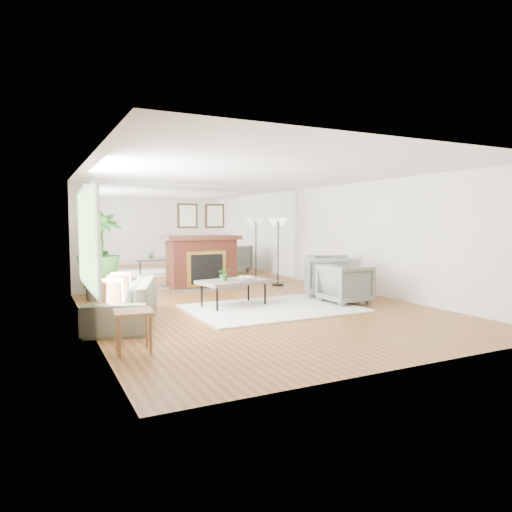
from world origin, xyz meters
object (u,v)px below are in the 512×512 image
fireplace (204,261)px  armchair_back (329,276)px  side_table (133,317)px  coffee_table (234,282)px  floor_lamp (278,228)px  sofa (124,302)px  potted_ficus (99,252)px  armchair_front (345,284)px

fireplace → armchair_back: (1.96, -2.42, -0.21)m
armchair_back → side_table: armchair_back is taller
coffee_table → floor_lamp: size_ratio=0.83×
sofa → side_table: size_ratio=4.36×
side_table → potted_ficus: bearing=88.1°
fireplace → armchair_front: 3.71m
side_table → potted_ficus: size_ratio=0.28×
coffee_table → floor_lamp: 3.23m
armchair_back → floor_lamp: (-0.14, 1.98, 1.00)m
fireplace → potted_ficus: fireplace is taller
fireplace → potted_ficus: bearing=-164.9°
sofa → side_table: (-0.20, -1.79, 0.10)m
coffee_table → sofa: sofa is taller
coffee_table → potted_ficus: (-2.16, 1.94, 0.52)m
fireplace → potted_ficus: size_ratio=1.10×
coffee_table → floor_lamp: (2.17, 2.19, 0.98)m
coffee_table → sofa: size_ratio=0.62×
fireplace → sofa: fireplace is taller
sofa → side_table: bearing=11.4°
fireplace → side_table: bearing=-118.9°
sofa → potted_ficus: (-0.06, 2.33, 0.66)m
sofa → floor_lamp: bearing=138.9°
armchair_back → side_table: bearing=146.1°
armchair_front → fireplace: bearing=27.0°
coffee_table → sofa: (-2.10, -0.38, -0.14)m
fireplace → potted_ficus: 2.63m
coffee_table → armchair_front: (2.11, -0.64, -0.09)m
side_table → armchair_back: bearing=27.3°
fireplace → armchair_front: bearing=-61.7°
armchair_back → armchair_front: armchair_back is taller
armchair_back → floor_lamp: bearing=33.0°
sofa → armchair_front: armchair_front is taller
sofa → armchair_front: (4.21, -0.25, 0.06)m
armchair_back → side_table: 5.18m
potted_ficus → sofa: bearing=-88.4°
armchair_back → floor_lamp: 2.23m
fireplace → armchair_back: size_ratio=2.08×
armchair_front → side_table: bearing=107.9°
armchair_front → coffee_table: bearing=71.8°
armchair_back → potted_ficus: size_ratio=0.53×
armchair_back → sofa: bearing=126.4°
armchair_front → potted_ficus: bearing=57.5°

